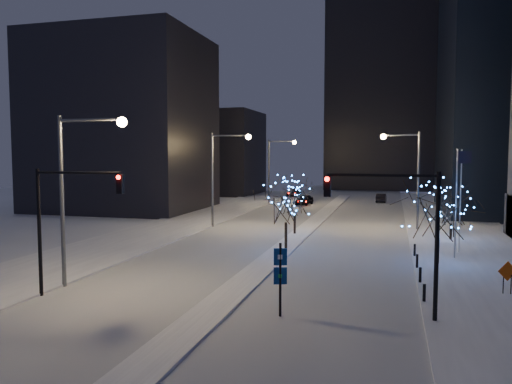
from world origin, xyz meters
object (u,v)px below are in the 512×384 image
(car_near, at_px, (304,200))
(holiday_tree_plaza_far, at_px, (452,206))
(street_lamp_w_mid, at_px, (222,166))
(traffic_signal_west, at_px, (63,211))
(street_lamp_w_near, at_px, (77,177))
(street_lamp_east, at_px, (409,167))
(construction_sign, at_px, (508,274))
(holiday_tree_median_near, at_px, (286,202))
(street_lamp_w_far, at_px, (276,162))
(holiday_tree_plaza_near, at_px, (439,212))
(wayfinding_sign, at_px, (280,272))
(traffic_signal_east, at_px, (402,220))
(car_mid, at_px, (381,198))
(holiday_tree_median_far, at_px, (295,197))
(car_far, at_px, (294,193))

(car_near, relative_size, holiday_tree_plaza_far, 0.92)
(street_lamp_w_mid, bearing_deg, holiday_tree_plaza_far, -6.28)
(car_near, bearing_deg, traffic_signal_west, -86.55)
(street_lamp_w_near, distance_m, street_lamp_east, 33.85)
(construction_sign, bearing_deg, holiday_tree_median_near, 131.23)
(street_lamp_w_far, bearing_deg, street_lamp_w_mid, -90.00)
(holiday_tree_plaza_near, bearing_deg, street_lamp_w_far, 118.34)
(holiday_tree_plaza_far, xyz_separation_m, wayfinding_sign, (-10.20, -24.45, -0.92))
(traffic_signal_east, distance_m, car_mid, 58.89)
(car_mid, relative_size, holiday_tree_plaza_far, 0.86)
(car_mid, height_order, holiday_tree_median_far, holiday_tree_median_far)
(car_far, distance_m, holiday_tree_plaza_far, 48.45)
(car_mid, distance_m, holiday_tree_plaza_near, 46.22)
(traffic_signal_east, bearing_deg, holiday_tree_plaza_far, 78.75)
(street_lamp_w_near, height_order, street_lamp_east, same)
(street_lamp_w_near, height_order, holiday_tree_plaza_far, street_lamp_w_near)
(car_far, distance_m, wayfinding_sign, 68.38)
(street_lamp_east, relative_size, car_mid, 2.32)
(traffic_signal_east, relative_size, holiday_tree_plaza_far, 1.40)
(holiday_tree_plaza_far, bearing_deg, car_far, 117.87)
(traffic_signal_west, bearing_deg, street_lamp_w_near, 103.96)
(holiday_tree_plaza_far, bearing_deg, traffic_signal_west, -131.97)
(traffic_signal_west, relative_size, car_mid, 1.63)
(street_lamp_w_near, distance_m, car_near, 51.00)
(car_near, relative_size, wayfinding_sign, 1.29)
(car_far, bearing_deg, street_lamp_w_near, -81.01)
(street_lamp_east, height_order, holiday_tree_median_near, street_lamp_east)
(traffic_signal_west, xyz_separation_m, car_near, (3.96, 52.49, -3.98))
(street_lamp_east, height_order, holiday_tree_plaza_far, street_lamp_east)
(street_lamp_east, height_order, car_far, street_lamp_east)
(holiday_tree_median_near, relative_size, construction_sign, 3.20)
(car_mid, bearing_deg, street_lamp_east, 98.20)
(street_lamp_w_mid, distance_m, traffic_signal_west, 27.06)
(street_lamp_w_far, relative_size, construction_sign, 5.54)
(street_lamp_w_mid, bearing_deg, holiday_tree_median_near, -51.34)
(street_lamp_east, bearing_deg, traffic_signal_west, -121.69)
(street_lamp_w_near, bearing_deg, street_lamp_w_mid, 90.00)
(car_far, relative_size, holiday_tree_median_far, 0.81)
(street_lamp_w_near, height_order, construction_sign, street_lamp_w_near)
(car_near, xyz_separation_m, car_mid, (11.26, 7.22, -0.08))
(construction_sign, bearing_deg, car_mid, 80.72)
(traffic_signal_east, bearing_deg, car_far, 105.14)
(wayfinding_sign, height_order, construction_sign, wayfinding_sign)
(car_mid, height_order, car_far, car_mid)
(street_lamp_w_mid, height_order, car_mid, street_lamp_w_mid)
(holiday_tree_median_far, bearing_deg, car_far, 101.11)
(street_lamp_w_mid, bearing_deg, street_lamp_w_near, -90.00)
(street_lamp_w_near, xyz_separation_m, traffic_signal_west, (0.50, -2.00, -1.74))
(wayfinding_sign, bearing_deg, construction_sign, 12.77)
(construction_sign, bearing_deg, holiday_tree_plaza_far, 75.60)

